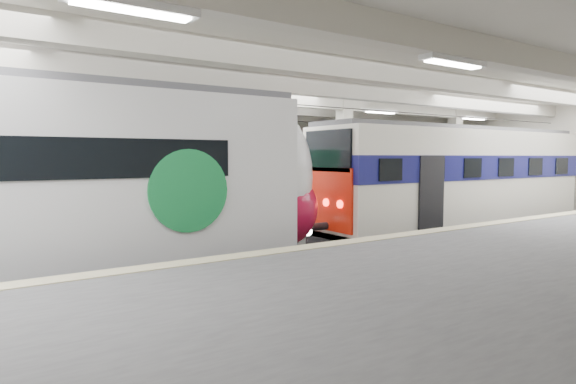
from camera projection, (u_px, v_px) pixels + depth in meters
station_hall at (317, 153)px, 12.73m from camera, size 36.00×24.00×5.75m
modern_emu at (58, 191)px, 10.88m from camera, size 15.24×3.14×4.85m
older_rer at (456, 180)px, 18.77m from camera, size 12.92×2.85×4.29m
far_train at (91, 178)px, 16.45m from camera, size 14.79×3.55×4.66m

